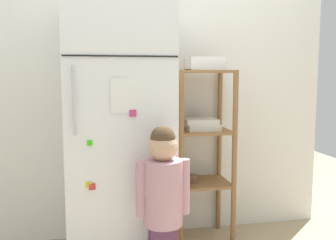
{
  "coord_description": "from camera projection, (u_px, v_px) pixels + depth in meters",
  "views": [
    {
      "loc": [
        -0.43,
        -2.39,
        1.19
      ],
      "look_at": [
        0.04,
        0.02,
        0.9
      ],
      "focal_mm": 40.16,
      "sensor_mm": 36.0,
      "label": 1
    }
  ],
  "objects": [
    {
      "name": "fruit_bin",
      "position": [
        205.0,
        65.0,
        2.6
      ],
      "size": [
        0.24,
        0.18,
        0.09
      ],
      "color": "white",
      "rests_on": "pantry_shelf_unit"
    },
    {
      "name": "refrigerator",
      "position": [
        119.0,
        128.0,
        2.42
      ],
      "size": [
        0.65,
        0.67,
        1.72
      ],
      "color": "white",
      "rests_on": "ground"
    },
    {
      "name": "kitchen_wall_back",
      "position": [
        154.0,
        87.0,
        2.79
      ],
      "size": [
        2.66,
        0.03,
        2.22
      ],
      "primitive_type": "cube",
      "color": "silver",
      "rests_on": "ground"
    },
    {
      "name": "pantry_shelf_unit",
      "position": [
        201.0,
        140.0,
        2.68
      ],
      "size": [
        0.41,
        0.36,
        1.23
      ],
      "color": "olive",
      "rests_on": "ground"
    },
    {
      "name": "child_standing",
      "position": [
        163.0,
        192.0,
        2.06
      ],
      "size": [
        0.3,
        0.22,
        0.93
      ],
      "color": "#573250",
      "rests_on": "ground"
    }
  ]
}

